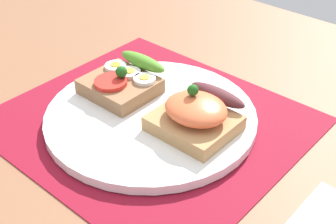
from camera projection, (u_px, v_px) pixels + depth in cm
name	position (u px, v px, depth cm)	size (l,w,h in cm)	color
ground_plane	(151.00, 132.00, 62.92)	(120.00, 90.00, 3.20)	brown
placemat	(151.00, 121.00, 61.92)	(36.99, 33.81, 0.30)	maroon
plate	(151.00, 117.00, 61.48)	(27.62, 27.62, 1.23)	white
sandwich_egg_tomato	(124.00, 81.00, 64.65)	(9.21, 9.84, 4.29)	#926745
sandwich_salmon	(197.00, 114.00, 57.26)	(9.67, 10.06, 5.84)	tan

